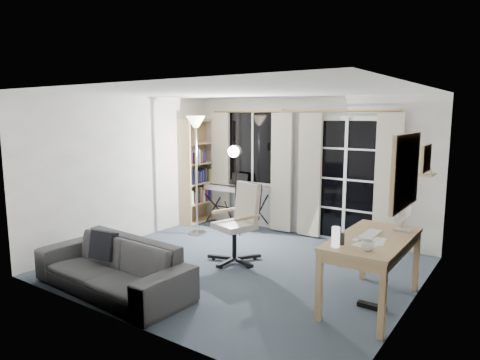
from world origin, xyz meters
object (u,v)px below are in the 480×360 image
keyboard_piano (236,190)px  torchiere_lamp (196,140)px  office_chair (242,215)px  sofa (112,258)px  mug (368,244)px  studio_light (235,162)px  desk (373,246)px  monitor (404,206)px  bookshelf (198,174)px

keyboard_piano → torchiere_lamp: bearing=-111.6°
keyboard_piano → office_chair: office_chair is taller
torchiere_lamp → sofa: torchiere_lamp is taller
sofa → mug: bearing=20.6°
keyboard_piano → studio_light: 0.75m
desk → monitor: 0.63m
studio_light → monitor: bearing=-35.1°
studio_light → monitor: 3.24m
keyboard_piano → studio_light: bearing=-58.1°
sofa → office_chair: bearing=72.6°
keyboard_piano → desk: 3.64m
bookshelf → office_chair: size_ratio=1.78×
monitor → mug: monitor is taller
bookshelf → mug: bearing=-28.3°
keyboard_piano → studio_light: size_ratio=0.81×
torchiere_lamp → studio_light: 0.77m
sofa → desk: bearing=30.3°
torchiere_lamp → desk: size_ratio=1.43×
office_chair → desk: office_chair is taller
sofa → torchiere_lamp: bearing=109.9°
bookshelf → torchiere_lamp: 1.17m
office_chair → sofa: 1.92m
torchiere_lamp → office_chair: size_ratio=1.84×
mug → keyboard_piano: bearing=143.9°
keyboard_piano → sofa: size_ratio=0.61×
studio_light → mug: 3.58m
bookshelf → office_chair: bookshelf is taller
monitor → bookshelf: bearing=162.2°
desk → office_chair: bearing=169.0°
bookshelf → monitor: 4.42m
keyboard_piano → studio_light: (0.25, -0.41, 0.58)m
bookshelf → studio_light: bookshelf is taller
office_chair → sofa: size_ratio=0.53×
keyboard_piano → sofa: keyboard_piano is taller
office_chair → desk: bearing=7.0°
keyboard_piano → monitor: 3.63m
keyboard_piano → mug: keyboard_piano is taller
studio_light → office_chair: 1.50m
office_chair → mug: office_chair is taller
office_chair → torchiere_lamp: bearing=172.3°
bookshelf → mug: (4.11, -2.30, -0.11)m
torchiere_lamp → bookshelf: bearing=128.4°
office_chair → mug: 2.30m
desk → mug: size_ratio=11.39×
studio_light → monitor: studio_light is taller
mug → studio_light: bearing=146.8°
bookshelf → sofa: bearing=-66.3°
bookshelf → mug: 4.71m
torchiere_lamp → studio_light: (0.56, 0.37, -0.38)m
office_chair → monitor: bearing=19.5°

